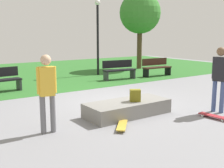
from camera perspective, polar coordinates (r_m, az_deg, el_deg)
ground_plane at (r=9.10m, az=0.77°, el=-3.64°), size 28.00×28.00×0.00m
grass_lawn at (r=16.31m, az=-16.03°, el=2.14°), size 26.60×11.73×0.01m
concrete_ledge at (r=7.63m, az=3.16°, el=-4.90°), size 2.32×0.99×0.38m
backpack_on_ledge at (r=7.57m, az=4.72°, el=-2.32°), size 0.34×0.32×0.32m
skater_performing_trick at (r=8.27m, az=20.97°, el=1.87°), size 0.28×0.42×1.82m
skater_watching at (r=6.25m, az=-13.06°, el=-0.74°), size 0.43×0.25×1.74m
skateboard_by_ledge at (r=6.64m, az=2.06°, el=-8.34°), size 0.68×0.73×0.08m
skateboard_spare at (r=7.81m, az=19.92°, el=-6.11°), size 0.28×0.82×0.08m
park_bench_far_right at (r=13.52m, az=1.40°, el=2.98°), size 1.65×0.66×0.91m
park_bench_by_oak at (r=14.78m, az=8.97°, el=3.48°), size 1.62×0.56×0.91m
tree_tall_oak at (r=17.81m, az=5.69°, el=14.05°), size 2.52×2.52×4.68m
lamp_post at (r=14.98m, az=-2.92°, el=10.99°), size 0.28×0.28×3.89m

